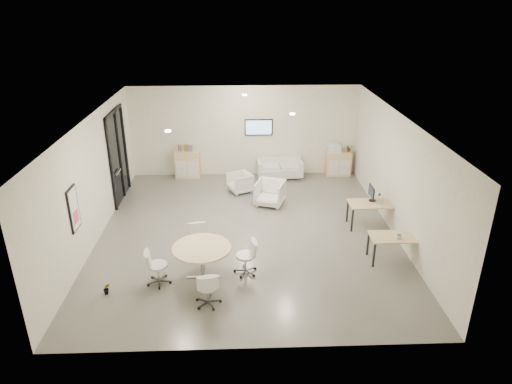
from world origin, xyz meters
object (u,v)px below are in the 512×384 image
at_px(sideboard_left, 188,164).
at_px(desk_front, 396,239).
at_px(armchair_right, 270,192).
at_px(desk_rear, 373,205).
at_px(armchair_left, 240,182).
at_px(round_table, 202,250).
at_px(sideboard_right, 338,163).
at_px(loveseat, 279,169).

relative_size(sideboard_left, desk_front, 0.77).
bearing_deg(armchair_right, desk_front, -30.47).
bearing_deg(desk_rear, armchair_right, 150.02).
height_order(armchair_left, armchair_right, armchair_right).
bearing_deg(desk_front, armchair_right, 130.85).
distance_m(sideboard_left, round_table, 6.48).
distance_m(armchair_left, desk_front, 5.80).
relative_size(sideboard_right, loveseat, 0.54).
xyz_separation_m(sideboard_left, armchair_left, (1.85, -1.40, -0.13)).
height_order(sideboard_left, desk_rear, sideboard_left).
bearing_deg(sideboard_right, round_table, -124.65).
distance_m(sideboard_left, loveseat, 3.27).
bearing_deg(loveseat, sideboard_left, 173.46).
bearing_deg(sideboard_right, desk_front, -87.95).
xyz_separation_m(desk_rear, round_table, (-4.58, -2.40, 0.09)).
bearing_deg(sideboard_left, desk_rear, -35.80).
xyz_separation_m(sideboard_left, desk_front, (5.61, -5.81, 0.11)).
distance_m(armchair_right, desk_front, 4.41).
distance_m(loveseat, armchair_right, 2.36).
height_order(sideboard_left, desk_front, sideboard_left).
xyz_separation_m(armchair_right, round_table, (-1.80, -3.96, 0.30)).
xyz_separation_m(sideboard_left, armchair_right, (2.77, -2.45, -0.06)).
bearing_deg(loveseat, armchair_right, -105.98).
distance_m(sideboard_left, desk_rear, 6.85).
bearing_deg(armchair_right, sideboard_right, 62.46).
distance_m(loveseat, round_table, 6.68).
bearing_deg(armchair_left, desk_rear, 28.29).
bearing_deg(loveseat, desk_front, -71.45).
bearing_deg(armchair_right, sideboard_left, 157.95).
distance_m(sideboard_left, armchair_left, 2.33).
xyz_separation_m(sideboard_right, armchair_right, (-2.63, -2.46, -0.01)).
distance_m(sideboard_left, sideboard_right, 5.41).
xyz_separation_m(loveseat, armchair_right, (-0.49, -2.30, 0.11)).
xyz_separation_m(armchair_left, armchair_right, (0.92, -1.05, 0.07)).
bearing_deg(armchair_left, sideboard_left, -153.76).
xyz_separation_m(sideboard_right, armchair_left, (-3.55, -1.42, -0.08)).
relative_size(desk_rear, round_table, 1.04).
height_order(loveseat, armchair_right, armchair_right).
height_order(sideboard_left, round_table, sideboard_left).
height_order(desk_rear, desk_front, desk_rear).
relative_size(sideboard_left, loveseat, 0.60).
relative_size(sideboard_left, round_table, 0.74).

